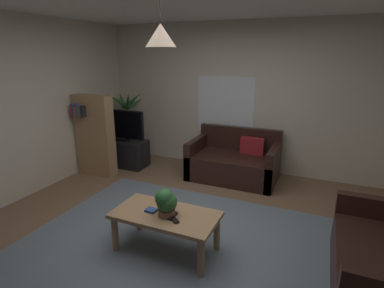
# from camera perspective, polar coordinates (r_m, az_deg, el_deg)

# --- Properties ---
(floor) EXTENTS (5.18, 4.93, 0.02)m
(floor) POSITION_cam_1_polar(r_m,az_deg,el_deg) (3.74, -1.93, -17.00)
(floor) COLOR brown
(floor) RESTS_ON ground
(rug) EXTENTS (3.37, 2.71, 0.01)m
(rug) POSITION_cam_1_polar(r_m,az_deg,el_deg) (3.59, -3.38, -18.41)
(rug) COLOR slate
(rug) RESTS_ON ground
(wall_back) EXTENTS (5.30, 0.06, 2.61)m
(wall_back) POSITION_cam_1_polar(r_m,az_deg,el_deg) (5.53, 9.28, 8.46)
(wall_back) COLOR beige
(wall_back) RESTS_ON ground
(wall_left) EXTENTS (0.06, 4.93, 2.61)m
(wall_left) POSITION_cam_1_polar(r_m,az_deg,el_deg) (4.93, -30.88, 5.39)
(wall_left) COLOR beige
(wall_left) RESTS_ON ground
(window_pane) EXTENTS (1.05, 0.01, 1.04)m
(window_pane) POSITION_cam_1_polar(r_m,az_deg,el_deg) (5.60, 6.24, 7.20)
(window_pane) COLOR white
(couch_under_window) EXTENTS (1.45, 0.89, 0.82)m
(couch_under_window) POSITION_cam_1_polar(r_m,az_deg,el_deg) (5.26, 7.87, -3.48)
(couch_under_window) COLOR black
(couch_under_window) RESTS_ON ground
(coffee_table) EXTENTS (1.12, 0.58, 0.44)m
(coffee_table) POSITION_cam_1_polar(r_m,az_deg,el_deg) (3.34, -4.94, -13.87)
(coffee_table) COLOR #A87F56
(coffee_table) RESTS_ON ground
(book_on_table_0) EXTENTS (0.12, 0.10, 0.03)m
(book_on_table_0) POSITION_cam_1_polar(r_m,az_deg,el_deg) (3.35, -7.65, -12.19)
(book_on_table_0) COLOR #2D4C8C
(book_on_table_0) RESTS_ON coffee_table
(remote_on_table_0) EXTENTS (0.06, 0.16, 0.02)m
(remote_on_table_0) POSITION_cam_1_polar(r_m,az_deg,el_deg) (3.23, -3.62, -13.29)
(remote_on_table_0) COLOR black
(remote_on_table_0) RESTS_ON coffee_table
(remote_on_table_1) EXTENTS (0.16, 0.14, 0.02)m
(remote_on_table_1) POSITION_cam_1_polar(r_m,az_deg,el_deg) (3.17, -3.43, -13.86)
(remote_on_table_1) COLOR black
(remote_on_table_1) RESTS_ON coffee_table
(potted_plant_on_table) EXTENTS (0.22, 0.22, 0.30)m
(potted_plant_on_table) POSITION_cam_1_polar(r_m,az_deg,el_deg) (3.18, -4.92, -10.76)
(potted_plant_on_table) COLOR brown
(potted_plant_on_table) RESTS_ON coffee_table
(tv_stand) EXTENTS (0.90, 0.44, 0.50)m
(tv_stand) POSITION_cam_1_polar(r_m,az_deg,el_deg) (5.94, -12.63, -1.60)
(tv_stand) COLOR black
(tv_stand) RESTS_ON ground
(tv) EXTENTS (0.94, 0.16, 0.58)m
(tv) POSITION_cam_1_polar(r_m,az_deg,el_deg) (5.78, -13.10, 3.52)
(tv) COLOR black
(tv) RESTS_ON tv_stand
(potted_palm_corner) EXTENTS (0.84, 0.83, 1.41)m
(potted_palm_corner) POSITION_cam_1_polar(r_m,az_deg,el_deg) (6.31, -11.90, 3.45)
(potted_palm_corner) COLOR beige
(potted_palm_corner) RESTS_ON ground
(bookshelf_corner) EXTENTS (0.70, 0.31, 1.40)m
(bookshelf_corner) POSITION_cam_1_polar(r_m,az_deg,el_deg) (5.52, -17.82, 1.64)
(bookshelf_corner) COLOR #A87F56
(bookshelf_corner) RESTS_ON ground
(pendant_lamp) EXTENTS (0.28, 0.28, 0.49)m
(pendant_lamp) POSITION_cam_1_polar(r_m,az_deg,el_deg) (2.89, -5.89, 19.60)
(pendant_lamp) COLOR black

